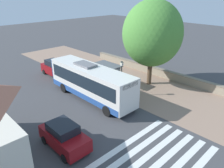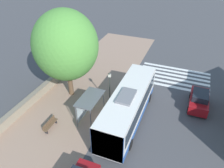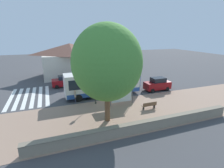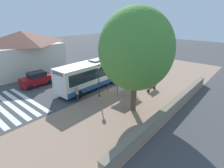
{
  "view_description": "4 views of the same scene",
  "coord_description": "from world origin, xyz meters",
  "px_view_note": "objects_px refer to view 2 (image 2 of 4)",
  "views": [
    {
      "loc": [
        14.71,
        16.59,
        10.39
      ],
      "look_at": [
        0.07,
        1.51,
        1.39
      ],
      "focal_mm": 35.0,
      "sensor_mm": 36.0,
      "label": 1
    },
    {
      "loc": [
        6.41,
        -15.16,
        14.92
      ],
      "look_at": [
        -0.56,
        2.55,
        2.33
      ],
      "focal_mm": 35.0,
      "sensor_mm": 36.0,
      "label": 2
    },
    {
      "loc": [
        -20.87,
        7.42,
        8.75
      ],
      "look_at": [
        -0.39,
        -0.17,
        2.29
      ],
      "focal_mm": 28.0,
      "sensor_mm": 36.0,
      "label": 3
    },
    {
      "loc": [
        -13.92,
        15.29,
        8.73
      ],
      "look_at": [
        -1.35,
        0.66,
        1.3
      ],
      "focal_mm": 28.0,
      "sensor_mm": 36.0,
      "label": 4
    }
  ],
  "objects_px": {
    "pedestrian": "(126,86)",
    "street_lamp_near": "(110,86)",
    "shade_tree": "(66,46)",
    "bus_shelter": "(89,101)",
    "parked_car_far_lane": "(199,100)",
    "bus": "(128,105)",
    "bench": "(50,124)"
  },
  "relations": [
    {
      "from": "pedestrian",
      "to": "street_lamp_near",
      "type": "distance_m",
      "value": 2.91
    },
    {
      "from": "shade_tree",
      "to": "street_lamp_near",
      "type": "bearing_deg",
      "value": -0.6
    },
    {
      "from": "pedestrian",
      "to": "shade_tree",
      "type": "xyz_separation_m",
      "value": [
        -5.79,
        -2.36,
        4.97
      ]
    },
    {
      "from": "street_lamp_near",
      "to": "shade_tree",
      "type": "distance_m",
      "value": 6.04
    },
    {
      "from": "bus_shelter",
      "to": "parked_car_far_lane",
      "type": "distance_m",
      "value": 11.59
    },
    {
      "from": "bus",
      "to": "shade_tree",
      "type": "distance_m",
      "value": 8.71
    },
    {
      "from": "bus_shelter",
      "to": "street_lamp_near",
      "type": "xyz_separation_m",
      "value": [
        0.96,
        2.96,
        0.12
      ]
    },
    {
      "from": "bus",
      "to": "pedestrian",
      "type": "distance_m",
      "value": 4.62
    },
    {
      "from": "bus_shelter",
      "to": "bench",
      "type": "relative_size",
      "value": 1.78
    },
    {
      "from": "street_lamp_near",
      "to": "shade_tree",
      "type": "bearing_deg",
      "value": 179.4
    },
    {
      "from": "bench",
      "to": "street_lamp_near",
      "type": "distance_m",
      "value": 6.97
    },
    {
      "from": "pedestrian",
      "to": "street_lamp_near",
      "type": "xyz_separation_m",
      "value": [
        -0.99,
        -2.41,
        1.29
      ]
    },
    {
      "from": "bench",
      "to": "shade_tree",
      "type": "distance_m",
      "value": 7.91
    },
    {
      "from": "pedestrian",
      "to": "shade_tree",
      "type": "height_order",
      "value": "shade_tree"
    },
    {
      "from": "shade_tree",
      "to": "parked_car_far_lane",
      "type": "height_order",
      "value": "shade_tree"
    },
    {
      "from": "bus",
      "to": "parked_car_far_lane",
      "type": "bearing_deg",
      "value": 36.89
    },
    {
      "from": "street_lamp_near",
      "to": "shade_tree",
      "type": "xyz_separation_m",
      "value": [
        -4.8,
        0.05,
        3.68
      ]
    },
    {
      "from": "bus",
      "to": "bus_shelter",
      "type": "xyz_separation_m",
      "value": [
        -3.59,
        -1.14,
        0.34
      ]
    },
    {
      "from": "bus",
      "to": "parked_car_far_lane",
      "type": "distance_m",
      "value": 7.95
    },
    {
      "from": "bus_shelter",
      "to": "shade_tree",
      "type": "height_order",
      "value": "shade_tree"
    },
    {
      "from": "bench",
      "to": "parked_car_far_lane",
      "type": "xyz_separation_m",
      "value": [
        12.77,
        8.44,
        0.43
      ]
    },
    {
      "from": "bus",
      "to": "shade_tree",
      "type": "xyz_separation_m",
      "value": [
        -7.43,
        1.87,
        4.14
      ]
    },
    {
      "from": "parked_car_far_lane",
      "to": "pedestrian",
      "type": "bearing_deg",
      "value": -176.38
    },
    {
      "from": "bus",
      "to": "bench",
      "type": "relative_size",
      "value": 5.77
    },
    {
      "from": "bus_shelter",
      "to": "street_lamp_near",
      "type": "relative_size",
      "value": 0.84
    },
    {
      "from": "bus",
      "to": "pedestrian",
      "type": "relative_size",
      "value": 6.05
    },
    {
      "from": "bench",
      "to": "street_lamp_near",
      "type": "relative_size",
      "value": 0.47
    },
    {
      "from": "bench",
      "to": "bus_shelter",
      "type": "bearing_deg",
      "value": 41.75
    },
    {
      "from": "bus_shelter",
      "to": "parked_car_far_lane",
      "type": "relative_size",
      "value": 0.81
    },
    {
      "from": "pedestrian",
      "to": "shade_tree",
      "type": "distance_m",
      "value": 7.98
    },
    {
      "from": "bench",
      "to": "street_lamp_near",
      "type": "xyz_separation_m",
      "value": [
        3.83,
        5.53,
        1.85
      ]
    },
    {
      "from": "bus",
      "to": "street_lamp_near",
      "type": "relative_size",
      "value": 2.73
    }
  ]
}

